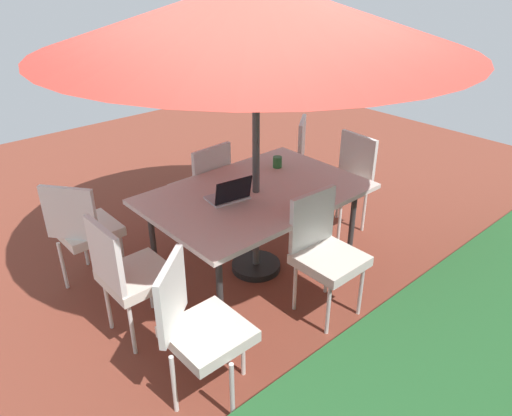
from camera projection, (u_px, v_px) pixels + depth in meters
name	position (u px, v px, depth m)	size (l,w,h in m)	color
ground_plane	(256.00, 269.00, 4.42)	(10.00, 10.00, 0.02)	brown
hedge_row	(501.00, 356.00, 2.78)	(6.30, 0.83, 0.98)	#235628
dining_table	(256.00, 197.00, 4.07)	(1.82, 1.22, 0.78)	silver
patio_umbrella	(256.00, 15.00, 3.41)	(3.18, 3.18, 2.41)	#4C4C4C
chair_southeast	(83.00, 227.00, 3.97)	(0.58, 0.58, 0.98)	silver
chair_south	(203.00, 185.00, 4.70)	(0.46, 0.47, 0.98)	silver
chair_east	(129.00, 272.00, 3.41)	(0.46, 0.46, 0.98)	silver
chair_southwest	(288.00, 156.00, 5.37)	(0.58, 0.58, 0.98)	silver
chair_northeast	(198.00, 325.00, 2.92)	(0.58, 0.58, 0.98)	silver
chair_north	(325.00, 250.00, 3.67)	(0.46, 0.47, 0.98)	silver
chair_west	(346.00, 179.00, 4.83)	(0.47, 0.46, 0.98)	silver
laptop	(229.00, 195.00, 3.88)	(0.35, 0.29, 0.21)	#B7B7BC
cup	(277.00, 162.00, 4.49)	(0.08, 0.08, 0.10)	#286B33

